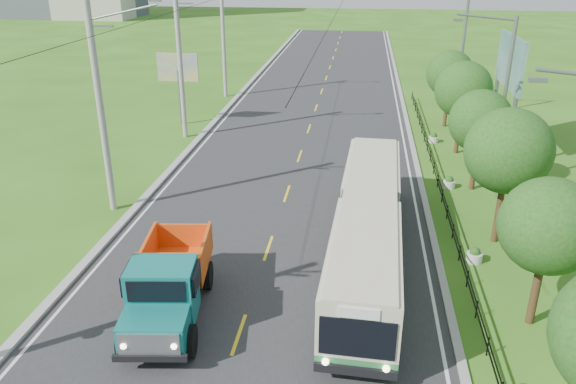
% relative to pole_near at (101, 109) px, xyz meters
% --- Properties ---
extents(ground, '(240.00, 240.00, 0.00)m').
position_rel_pole_near_xyz_m(ground, '(8.26, -9.00, -5.09)').
color(ground, '#306117').
rests_on(ground, ground).
extents(road, '(14.00, 120.00, 0.02)m').
position_rel_pole_near_xyz_m(road, '(8.26, 11.00, -5.08)').
color(road, '#28282B').
rests_on(road, ground).
extents(curb_left, '(0.40, 120.00, 0.15)m').
position_rel_pole_near_xyz_m(curb_left, '(1.06, 11.00, -5.02)').
color(curb_left, '#9E9E99').
rests_on(curb_left, ground).
extents(curb_right, '(0.30, 120.00, 0.10)m').
position_rel_pole_near_xyz_m(curb_right, '(15.41, 11.00, -5.04)').
color(curb_right, '#9E9E99').
rests_on(curb_right, ground).
extents(edge_line_left, '(0.12, 120.00, 0.00)m').
position_rel_pole_near_xyz_m(edge_line_left, '(1.61, 11.00, -5.07)').
color(edge_line_left, silver).
rests_on(edge_line_left, road).
extents(edge_line_right, '(0.12, 120.00, 0.00)m').
position_rel_pole_near_xyz_m(edge_line_right, '(14.91, 11.00, -5.07)').
color(edge_line_right, silver).
rests_on(edge_line_right, road).
extents(centre_dash, '(0.12, 2.20, 0.00)m').
position_rel_pole_near_xyz_m(centre_dash, '(8.26, -9.00, -5.07)').
color(centre_dash, yellow).
rests_on(centre_dash, road).
extents(railing_right, '(0.04, 40.00, 0.60)m').
position_rel_pole_near_xyz_m(railing_right, '(16.26, 5.00, -4.79)').
color(railing_right, black).
rests_on(railing_right, ground).
extents(pole_near, '(3.51, 0.32, 10.00)m').
position_rel_pole_near_xyz_m(pole_near, '(0.00, 0.00, 0.00)').
color(pole_near, gray).
rests_on(pole_near, ground).
extents(pole_mid, '(3.51, 0.32, 10.00)m').
position_rel_pole_near_xyz_m(pole_mid, '(0.00, 12.00, 0.00)').
color(pole_mid, gray).
rests_on(pole_mid, ground).
extents(pole_far, '(3.51, 0.32, 10.00)m').
position_rel_pole_near_xyz_m(pole_far, '(0.00, 24.00, 0.00)').
color(pole_far, gray).
rests_on(pole_far, ground).
extents(tree_second, '(3.18, 3.26, 5.30)m').
position_rel_pole_near_xyz_m(tree_second, '(18.12, -6.86, -1.57)').
color(tree_second, '#382314').
rests_on(tree_second, ground).
extents(tree_third, '(3.60, 3.62, 6.00)m').
position_rel_pole_near_xyz_m(tree_third, '(18.12, -0.86, -1.11)').
color(tree_third, '#382314').
rests_on(tree_third, ground).
extents(tree_fourth, '(3.24, 3.31, 5.40)m').
position_rel_pole_near_xyz_m(tree_fourth, '(18.12, 5.14, -1.51)').
color(tree_fourth, '#382314').
rests_on(tree_fourth, ground).
extents(tree_fifth, '(3.48, 3.52, 5.80)m').
position_rel_pole_near_xyz_m(tree_fifth, '(18.12, 11.14, -1.24)').
color(tree_fifth, '#382314').
rests_on(tree_fifth, ground).
extents(tree_back, '(3.30, 3.36, 5.50)m').
position_rel_pole_near_xyz_m(tree_back, '(18.12, 17.14, -1.44)').
color(tree_back, '#382314').
rests_on(tree_back, ground).
extents(streetlight_mid, '(3.02, 0.20, 9.07)m').
position_rel_pole_near_xyz_m(streetlight_mid, '(18.90, 5.00, -0.19)').
color(streetlight_mid, slate).
rests_on(streetlight_mid, ground).
extents(streetlight_far, '(3.02, 0.20, 9.07)m').
position_rel_pole_near_xyz_m(streetlight_far, '(18.90, 19.00, -0.19)').
color(streetlight_far, slate).
rests_on(streetlight_far, ground).
extents(planter_near, '(0.64, 0.64, 0.67)m').
position_rel_pole_near_xyz_m(planter_near, '(16.86, -3.00, -4.81)').
color(planter_near, silver).
rests_on(planter_near, ground).
extents(planter_mid, '(0.64, 0.64, 0.67)m').
position_rel_pole_near_xyz_m(planter_mid, '(16.86, 5.00, -4.81)').
color(planter_mid, silver).
rests_on(planter_mid, ground).
extents(planter_far, '(0.64, 0.64, 0.67)m').
position_rel_pole_near_xyz_m(planter_far, '(16.86, 13.00, -4.81)').
color(planter_far, silver).
rests_on(planter_far, ground).
extents(billboard_left, '(3.00, 0.20, 5.20)m').
position_rel_pole_near_xyz_m(billboard_left, '(-1.24, 15.00, -1.23)').
color(billboard_left, slate).
rests_on(billboard_left, ground).
extents(billboard_right, '(0.24, 6.00, 7.30)m').
position_rel_pole_near_xyz_m(billboard_right, '(20.56, 11.00, 0.25)').
color(billboard_right, slate).
rests_on(billboard_right, ground).
extents(bus, '(3.01, 15.05, 2.89)m').
position_rel_pole_near_xyz_m(bus, '(12.44, -3.58, -3.36)').
color(bus, '#2F773F').
rests_on(bus, ground).
extents(dump_truck, '(3.00, 6.25, 2.53)m').
position_rel_pole_near_xyz_m(dump_truck, '(5.69, -8.27, -3.66)').
color(dump_truck, '#12716E').
rests_on(dump_truck, ground).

